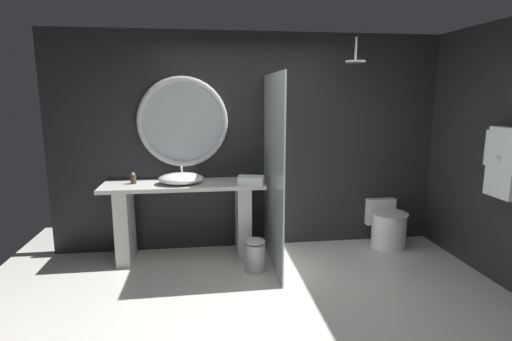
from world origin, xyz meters
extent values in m
plane|color=silver|center=(0.00, 0.00, 0.00)|extent=(5.76, 5.76, 0.00)
cube|color=#232326|center=(0.00, 1.90, 1.30)|extent=(4.80, 0.10, 2.60)
cube|color=#232326|center=(2.35, 0.76, 1.30)|extent=(0.10, 2.47, 2.60)
cube|color=silver|center=(-0.84, 1.56, 0.87)|extent=(1.82, 0.54, 0.04)
cube|color=silver|center=(-1.51, 1.56, 0.42)|extent=(0.15, 0.46, 0.85)
cube|color=silver|center=(-0.16, 1.56, 0.42)|extent=(0.15, 0.46, 0.85)
ellipsoid|color=white|center=(-0.87, 1.53, 0.95)|extent=(0.51, 0.41, 0.12)
cylinder|color=silver|center=(-0.87, 1.72, 0.98)|extent=(0.02, 0.02, 0.17)
cylinder|color=silver|center=(-0.87, 1.66, 1.05)|extent=(0.02, 0.12, 0.02)
cylinder|color=silver|center=(-0.19, 1.53, 0.93)|extent=(0.06, 0.06, 0.08)
cylinder|color=#3D3323|center=(-1.40, 1.60, 0.94)|extent=(0.06, 0.06, 0.10)
cylinder|color=silver|center=(-1.40, 1.60, 1.00)|extent=(0.03, 0.03, 0.02)
torus|color=silver|center=(-0.84, 1.81, 1.56)|extent=(1.05, 0.07, 1.05)
cylinder|color=#B2BCC1|center=(-0.84, 1.82, 1.56)|extent=(0.94, 0.01, 0.94)
cube|color=silver|center=(0.13, 1.25, 1.05)|extent=(0.02, 1.20, 2.09)
cylinder|color=silver|center=(1.09, 1.48, 2.37)|extent=(0.02, 0.02, 0.25)
cylinder|color=silver|center=(1.09, 1.48, 2.24)|extent=(0.22, 0.22, 0.02)
cube|color=white|center=(2.21, 0.45, 1.24)|extent=(0.12, 0.34, 0.67)
cylinder|color=white|center=(2.21, 0.65, 1.36)|extent=(0.11, 0.11, 0.35)
sphere|color=white|center=(2.13, 0.45, 1.28)|extent=(0.07, 0.07, 0.07)
cylinder|color=white|center=(1.65, 1.55, 0.22)|extent=(0.42, 0.42, 0.43)
ellipsoid|color=white|center=(1.65, 1.55, 0.44)|extent=(0.44, 0.48, 0.02)
cube|color=white|center=(1.65, 1.84, 0.39)|extent=(0.38, 0.16, 0.34)
cylinder|color=silver|center=(-0.08, 1.09, 0.15)|extent=(0.22, 0.22, 0.31)
ellipsoid|color=silver|center=(-0.08, 1.09, 0.33)|extent=(0.22, 0.22, 0.07)
cube|color=white|center=(-0.09, 1.39, 0.94)|extent=(0.32, 0.24, 0.09)
camera|label=1|loc=(-0.60, -2.89, 1.87)|focal=27.82mm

